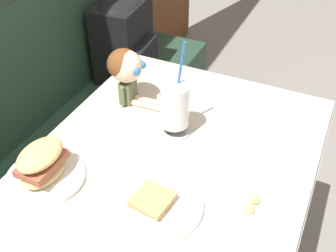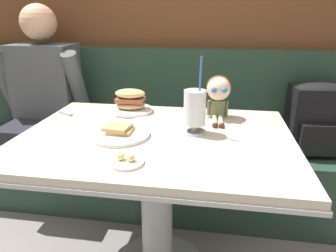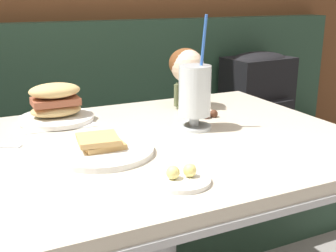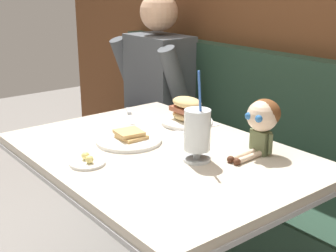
{
  "view_description": "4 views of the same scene",
  "coord_description": "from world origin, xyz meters",
  "px_view_note": "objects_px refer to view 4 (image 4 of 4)",
  "views": [
    {
      "loc": [
        -0.77,
        -0.19,
        1.59
      ],
      "look_at": [
        0.05,
        0.2,
        0.85
      ],
      "focal_mm": 44.18,
      "sensor_mm": 36.0,
      "label": 1
    },
    {
      "loc": [
        0.23,
        -0.97,
        1.21
      ],
      "look_at": [
        0.06,
        0.14,
        0.79
      ],
      "focal_mm": 33.03,
      "sensor_mm": 36.0,
      "label": 2
    },
    {
      "loc": [
        -0.42,
        -0.81,
        1.11
      ],
      "look_at": [
        0.04,
        0.15,
        0.78
      ],
      "focal_mm": 46.28,
      "sensor_mm": 36.0,
      "label": 3
    },
    {
      "loc": [
        1.24,
        -0.76,
        1.34
      ],
      "look_at": [
        0.01,
        0.21,
        0.83
      ],
      "focal_mm": 49.37,
      "sensor_mm": 36.0,
      "label": 4
    }
  ],
  "objects_px": {
    "butter_saucer": "(87,162)",
    "diner_patron": "(154,87)",
    "toast_plate": "(129,139)",
    "milkshake_glass": "(197,133)",
    "butter_knife": "(129,113)",
    "seated_doll": "(262,119)",
    "sandwich_plate": "(187,113)"
  },
  "relations": [
    {
      "from": "toast_plate",
      "to": "diner_patron",
      "type": "distance_m",
      "value": 0.92
    },
    {
      "from": "seated_doll",
      "to": "milkshake_glass",
      "type": "bearing_deg",
      "value": -112.97
    },
    {
      "from": "sandwich_plate",
      "to": "diner_patron",
      "type": "xyz_separation_m",
      "value": [
        -0.64,
        0.3,
        -0.04
      ]
    },
    {
      "from": "toast_plate",
      "to": "sandwich_plate",
      "type": "height_order",
      "value": "sandwich_plate"
    },
    {
      "from": "milkshake_glass",
      "to": "butter_knife",
      "type": "bearing_deg",
      "value": 168.02
    },
    {
      "from": "seated_doll",
      "to": "diner_patron",
      "type": "xyz_separation_m",
      "value": [
        -1.06,
        0.32,
        -0.13
      ]
    },
    {
      "from": "diner_patron",
      "to": "seated_doll",
      "type": "bearing_deg",
      "value": -16.79
    },
    {
      "from": "sandwich_plate",
      "to": "milkshake_glass",
      "type": "bearing_deg",
      "value": -35.86
    },
    {
      "from": "butter_saucer",
      "to": "seated_doll",
      "type": "relative_size",
      "value": 0.55
    },
    {
      "from": "toast_plate",
      "to": "butter_saucer",
      "type": "relative_size",
      "value": 2.08
    },
    {
      "from": "toast_plate",
      "to": "butter_knife",
      "type": "distance_m",
      "value": 0.37
    },
    {
      "from": "milkshake_glass",
      "to": "sandwich_plate",
      "type": "bearing_deg",
      "value": 144.14
    },
    {
      "from": "seated_doll",
      "to": "diner_patron",
      "type": "distance_m",
      "value": 1.12
    },
    {
      "from": "diner_patron",
      "to": "butter_knife",
      "type": "bearing_deg",
      "value": -48.27
    },
    {
      "from": "toast_plate",
      "to": "diner_patron",
      "type": "xyz_separation_m",
      "value": [
        -0.68,
        0.62,
        -0.01
      ]
    },
    {
      "from": "diner_patron",
      "to": "milkshake_glass",
      "type": "bearing_deg",
      "value": -29.04
    },
    {
      "from": "butter_saucer",
      "to": "seated_doll",
      "type": "height_order",
      "value": "seated_doll"
    },
    {
      "from": "butter_saucer",
      "to": "seated_doll",
      "type": "xyz_separation_m",
      "value": [
        0.29,
        0.53,
        0.12
      ]
    },
    {
      "from": "toast_plate",
      "to": "milkshake_glass",
      "type": "bearing_deg",
      "value": 14.83
    },
    {
      "from": "milkshake_glass",
      "to": "butter_knife",
      "type": "xyz_separation_m",
      "value": [
        -0.61,
        0.13,
        -0.09
      ]
    },
    {
      "from": "butter_knife",
      "to": "seated_doll",
      "type": "height_order",
      "value": "seated_doll"
    },
    {
      "from": "milkshake_glass",
      "to": "sandwich_plate",
      "type": "distance_m",
      "value": 0.42
    },
    {
      "from": "milkshake_glass",
      "to": "toast_plate",
      "type": "bearing_deg",
      "value": -165.17
    },
    {
      "from": "butter_saucer",
      "to": "diner_patron",
      "type": "distance_m",
      "value": 1.15
    },
    {
      "from": "sandwich_plate",
      "to": "diner_patron",
      "type": "height_order",
      "value": "diner_patron"
    },
    {
      "from": "milkshake_glass",
      "to": "sandwich_plate",
      "type": "height_order",
      "value": "milkshake_glass"
    },
    {
      "from": "milkshake_glass",
      "to": "butter_saucer",
      "type": "bearing_deg",
      "value": -122.81
    },
    {
      "from": "toast_plate",
      "to": "butter_saucer",
      "type": "height_order",
      "value": "toast_plate"
    },
    {
      "from": "butter_knife",
      "to": "diner_patron",
      "type": "xyz_separation_m",
      "value": [
        -0.37,
        0.41,
        -0.0
      ]
    },
    {
      "from": "toast_plate",
      "to": "butter_knife",
      "type": "relative_size",
      "value": 1.16
    },
    {
      "from": "butter_saucer",
      "to": "diner_patron",
      "type": "xyz_separation_m",
      "value": [
        -0.77,
        0.85,
        -0.01
      ]
    },
    {
      "from": "toast_plate",
      "to": "milkshake_glass",
      "type": "relative_size",
      "value": 0.79
    }
  ]
}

